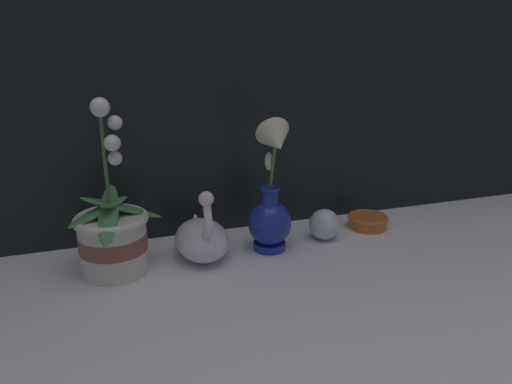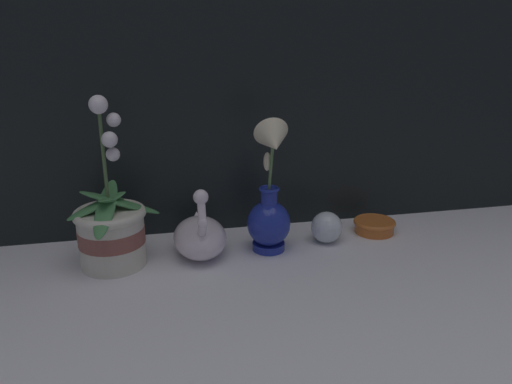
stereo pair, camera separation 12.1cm
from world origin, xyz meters
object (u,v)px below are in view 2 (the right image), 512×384
(orchid_potted_plant, at_px, (111,229))
(amber_dish, at_px, (374,225))
(glass_sphere, at_px, (327,227))
(blue_vase, at_px, (270,207))
(swan_figurine, at_px, (200,235))

(orchid_potted_plant, bearing_deg, amber_dish, 4.40)
(glass_sphere, height_order, amber_dish, glass_sphere)
(blue_vase, xyz_separation_m, glass_sphere, (0.15, 0.02, -0.08))
(orchid_potted_plant, xyz_separation_m, amber_dish, (0.67, 0.05, -0.07))
(blue_vase, bearing_deg, orchid_potted_plant, 179.42)
(orchid_potted_plant, relative_size, blue_vase, 1.17)
(orchid_potted_plant, distance_m, glass_sphere, 0.53)
(glass_sphere, bearing_deg, blue_vase, -171.72)
(amber_dish, bearing_deg, blue_vase, -169.60)
(blue_vase, relative_size, glass_sphere, 4.18)
(glass_sphere, bearing_deg, orchid_potted_plant, -177.94)
(swan_figurine, bearing_deg, orchid_potted_plant, -176.12)
(orchid_potted_plant, height_order, swan_figurine, orchid_potted_plant)
(orchid_potted_plant, height_order, amber_dish, orchid_potted_plant)
(orchid_potted_plant, xyz_separation_m, swan_figurine, (0.20, 0.01, -0.04))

